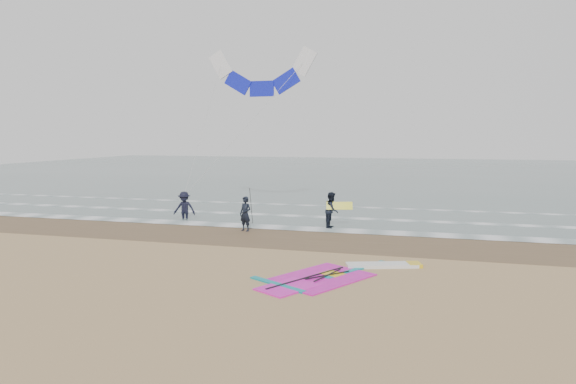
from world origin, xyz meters
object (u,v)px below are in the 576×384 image
(windsurf_rig, at_px, (339,274))
(person_standing, at_px, (245,214))
(person_walking, at_px, (332,210))
(person_wading, at_px, (184,202))
(surf_kite, at_px, (261,76))

(windsurf_rig, relative_size, person_standing, 3.20)
(windsurf_rig, height_order, person_walking, person_walking)
(person_walking, bearing_deg, person_wading, 86.78)
(windsurf_rig, distance_m, person_wading, 13.71)
(surf_kite, bearing_deg, windsurf_rig, -61.88)
(person_walking, height_order, surf_kite, surf_kite)
(windsurf_rig, bearing_deg, surf_kite, 118.12)
(person_standing, relative_size, person_walking, 0.94)
(person_standing, xyz_separation_m, surf_kite, (-1.18, 6.23, 7.26))
(person_standing, xyz_separation_m, person_walking, (3.88, 2.00, 0.06))
(person_walking, height_order, person_wading, person_wading)
(person_walking, relative_size, surf_kite, 0.21)
(person_wading, height_order, surf_kite, surf_kite)
(person_walking, bearing_deg, windsurf_rig, -167.87)
(windsurf_rig, bearing_deg, person_standing, 130.67)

